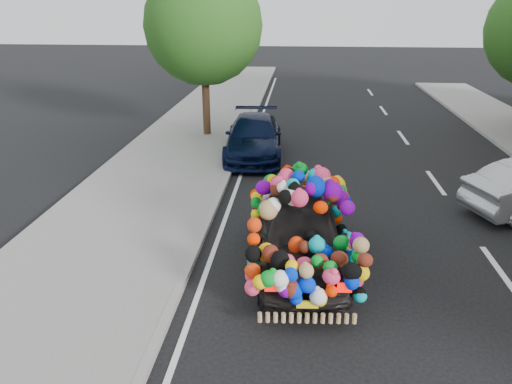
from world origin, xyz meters
TOP-DOWN VIEW (x-y plane):
  - ground at (0.00, 0.00)m, footprint 100.00×100.00m
  - sidewalk at (-4.30, 0.00)m, footprint 4.00×60.00m
  - kerb at (-2.35, 0.00)m, footprint 0.15×60.00m
  - lane_markings at (3.60, 0.00)m, footprint 6.00×50.00m
  - tree_near_sidewalk at (-3.80, 9.50)m, footprint 4.20×4.20m
  - plush_art_car at (-0.23, -0.13)m, footprint 2.25×4.35m
  - navy_sedan at (-1.80, 7.17)m, footprint 2.02×4.51m

SIDE VIEW (x-z plane):
  - ground at x=0.00m, z-range 0.00..0.00m
  - lane_markings at x=3.60m, z-range 0.00..0.01m
  - sidewalk at x=-4.30m, z-range 0.00..0.12m
  - kerb at x=-2.35m, z-range 0.00..0.13m
  - navy_sedan at x=-1.80m, z-range 0.00..1.28m
  - plush_art_car at x=-0.23m, z-range 0.02..2.04m
  - tree_near_sidewalk at x=-3.80m, z-range 0.96..7.09m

